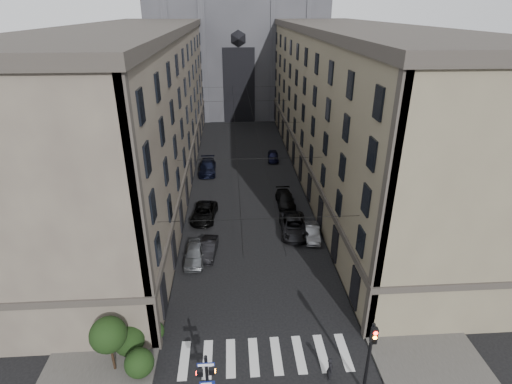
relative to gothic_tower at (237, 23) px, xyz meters
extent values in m
cube|color=#383533|center=(-10.50, -38.96, -17.72)|extent=(7.00, 80.00, 0.15)
cube|color=#383533|center=(10.50, -38.96, -17.72)|extent=(7.00, 80.00, 0.15)
cube|color=beige|center=(0.00, -69.96, -17.79)|extent=(11.00, 3.20, 0.01)
cube|color=#4F463D|center=(-13.50, -38.96, -8.80)|extent=(13.00, 60.00, 18.00)
cube|color=#38332D|center=(-13.50, -38.96, 0.60)|extent=(13.60, 60.60, 0.90)
cube|color=#38332D|center=(-13.50, -38.96, -13.60)|extent=(13.40, 60.30, 0.50)
cube|color=brown|center=(13.50, -38.96, -8.80)|extent=(13.00, 60.00, 18.00)
cube|color=#38332D|center=(13.50, -38.96, 0.60)|extent=(13.60, 60.60, 0.90)
cube|color=#38332D|center=(13.50, -38.96, -13.60)|extent=(13.40, 60.30, 0.50)
cube|color=#2D2D33|center=(0.00, 0.04, -2.80)|extent=(34.00, 22.00, 30.00)
cube|color=black|center=(0.00, -11.01, -10.80)|extent=(6.00, 0.30, 14.00)
cylinder|color=black|center=(-3.50, -73.46, -15.80)|extent=(0.18, 0.18, 4.00)
cube|color=orange|center=(-3.22, -73.46, -14.90)|extent=(0.34, 0.24, 0.38)
cube|color=#FF0C07|center=(-3.88, -73.36, -15.10)|extent=(0.34, 0.24, 0.38)
cube|color=navy|center=(-3.50, -73.59, -14.25)|extent=(0.95, 0.05, 0.24)
cube|color=navy|center=(-3.50, -73.59, -15.65)|extent=(0.85, 0.05, 0.27)
cylinder|color=black|center=(5.60, -72.96, -15.20)|extent=(0.20, 0.20, 5.20)
cube|color=black|center=(5.60, -73.18, -13.20)|extent=(0.34, 0.30, 1.00)
cylinder|color=#FF0C07|center=(5.60, -73.34, -12.88)|extent=(0.22, 0.05, 0.22)
cylinder|color=orange|center=(5.60, -73.34, -13.20)|extent=(0.22, 0.05, 0.22)
cylinder|color=black|center=(5.60, -73.34, -13.52)|extent=(0.22, 0.05, 0.22)
sphere|color=black|center=(-7.80, -70.96, -16.75)|extent=(1.80, 1.80, 1.80)
sphere|color=black|center=(-8.80, -69.16, -16.65)|extent=(2.00, 2.00, 2.00)
sphere|color=black|center=(-7.40, -68.16, -16.95)|extent=(1.40, 1.40, 1.40)
cylinder|color=black|center=(-9.50, -70.46, -16.45)|extent=(0.16, 0.16, 2.40)
sphere|color=black|center=(-9.50, -70.46, -14.85)|extent=(2.20, 2.20, 2.20)
cylinder|color=black|center=(0.00, -64.96, -10.30)|extent=(14.00, 0.03, 0.03)
cylinder|color=black|center=(0.00, -52.96, -10.30)|extent=(14.00, 0.03, 0.03)
cylinder|color=black|center=(0.00, -39.96, -10.30)|extent=(14.00, 0.03, 0.03)
cylinder|color=black|center=(0.00, -26.96, -10.30)|extent=(14.00, 0.03, 0.03)
cylinder|color=black|center=(0.00, -14.96, -10.30)|extent=(14.00, 0.03, 0.03)
cylinder|color=black|center=(-1.30, -38.96, -10.70)|extent=(0.03, 60.00, 0.03)
cylinder|color=black|center=(1.30, -38.96, -10.70)|extent=(0.03, 60.00, 0.03)
imported|color=slate|center=(-5.38, -58.75, -17.05)|extent=(1.85, 4.42, 1.50)
imported|color=black|center=(-4.20, -57.88, -17.14)|extent=(1.83, 4.15, 1.32)
imported|color=black|center=(-4.93, -50.94, -17.08)|extent=(2.95, 5.40, 1.44)
imported|color=black|center=(-5.17, -37.63, -16.99)|extent=(2.33, 5.59, 1.61)
imported|color=slate|center=(5.87, -55.63, -17.16)|extent=(1.74, 3.99, 1.28)
imported|color=black|center=(4.20, -54.46, -17.01)|extent=(2.89, 5.78, 1.57)
imported|color=black|center=(4.20, -48.19, -17.11)|extent=(2.01, 4.80, 1.38)
imported|color=black|center=(4.34, -33.37, -17.13)|extent=(1.81, 4.00, 1.33)
imported|color=black|center=(3.77, -71.96, -16.97)|extent=(0.47, 0.65, 1.66)
camera|label=1|loc=(-1.85, -89.02, 2.94)|focal=28.00mm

